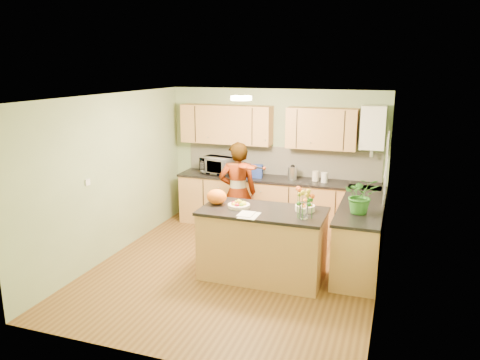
% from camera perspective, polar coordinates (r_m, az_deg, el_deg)
% --- Properties ---
extents(floor, '(4.50, 4.50, 0.00)m').
position_cam_1_polar(floor, '(6.95, -0.68, -10.89)').
color(floor, brown).
rests_on(floor, ground).
extents(ceiling, '(4.00, 4.50, 0.02)m').
position_cam_1_polar(ceiling, '(6.33, -0.75, 10.14)').
color(ceiling, white).
rests_on(ceiling, wall_back).
extents(wall_back, '(4.00, 0.02, 2.50)m').
position_cam_1_polar(wall_back, '(8.62, 4.37, 2.72)').
color(wall_back, gray).
rests_on(wall_back, floor).
extents(wall_front, '(4.00, 0.02, 2.50)m').
position_cam_1_polar(wall_front, '(4.58, -10.39, -7.64)').
color(wall_front, gray).
rests_on(wall_front, floor).
extents(wall_left, '(0.02, 4.50, 2.50)m').
position_cam_1_polar(wall_left, '(7.43, -15.39, 0.44)').
color(wall_left, gray).
rests_on(wall_left, floor).
extents(wall_right, '(0.02, 4.50, 2.50)m').
position_cam_1_polar(wall_right, '(6.17, 17.07, -2.39)').
color(wall_right, gray).
rests_on(wall_right, floor).
extents(back_counter, '(3.64, 0.62, 0.94)m').
position_cam_1_polar(back_counter, '(8.50, 4.40, -2.86)').
color(back_counter, '#B37947').
rests_on(back_counter, floor).
extents(right_counter, '(0.62, 2.24, 0.94)m').
position_cam_1_polar(right_counter, '(7.23, 14.54, -6.34)').
color(right_counter, '#B37947').
rests_on(right_counter, floor).
extents(splashback, '(3.60, 0.02, 0.52)m').
position_cam_1_polar(splashback, '(8.60, 4.98, 2.33)').
color(splashback, silver).
rests_on(splashback, back_counter).
extents(upper_cabinets, '(3.20, 0.34, 0.70)m').
position_cam_1_polar(upper_cabinets, '(8.41, 2.98, 6.60)').
color(upper_cabinets, '#B37947').
rests_on(upper_cabinets, wall_back).
extents(boiler, '(0.40, 0.30, 0.86)m').
position_cam_1_polar(boiler, '(8.10, 15.92, 6.14)').
color(boiler, white).
rests_on(boiler, wall_back).
extents(window_right, '(0.01, 1.30, 1.05)m').
position_cam_1_polar(window_right, '(6.68, 17.41, 1.46)').
color(window_right, white).
rests_on(window_right, wall_right).
extents(light_switch, '(0.02, 0.09, 0.09)m').
position_cam_1_polar(light_switch, '(6.94, -18.08, -0.26)').
color(light_switch, white).
rests_on(light_switch, wall_left).
extents(ceiling_lamp, '(0.30, 0.30, 0.07)m').
position_cam_1_polar(ceiling_lamp, '(6.61, 0.15, 9.96)').
color(ceiling_lamp, '#FFEABF').
rests_on(ceiling_lamp, ceiling).
extents(peninsula_island, '(1.71, 0.88, 0.98)m').
position_cam_1_polar(peninsula_island, '(6.57, 2.77, -7.74)').
color(peninsula_island, '#B37947').
rests_on(peninsula_island, floor).
extents(fruit_dish, '(0.31, 0.31, 0.11)m').
position_cam_1_polar(fruit_dish, '(6.50, -0.14, -2.99)').
color(fruit_dish, '#F8E5C6').
rests_on(fruit_dish, peninsula_island).
extents(orange_bowl, '(0.27, 0.27, 0.16)m').
position_cam_1_polar(orange_bowl, '(6.41, 7.94, -3.17)').
color(orange_bowl, '#F8E5C6').
rests_on(orange_bowl, peninsula_island).
extents(flower_vase, '(0.26, 0.26, 0.47)m').
position_cam_1_polar(flower_vase, '(6.02, 7.86, -1.82)').
color(flower_vase, silver).
rests_on(flower_vase, peninsula_island).
extents(orange_bag, '(0.36, 0.33, 0.22)m').
position_cam_1_polar(orange_bag, '(6.64, -2.85, -2.05)').
color(orange_bag, orange).
rests_on(orange_bag, peninsula_island).
extents(papers, '(0.24, 0.33, 0.01)m').
position_cam_1_polar(papers, '(6.16, 1.13, -4.31)').
color(papers, white).
rests_on(papers, peninsula_island).
extents(violinist, '(0.73, 0.60, 1.71)m').
position_cam_1_polar(violinist, '(7.74, -0.29, -1.56)').
color(violinist, '#E7B68D').
rests_on(violinist, floor).
extents(violin, '(0.71, 0.61, 0.18)m').
position_cam_1_polar(violin, '(7.35, 0.61, 1.72)').
color(violin, '#4B1704').
rests_on(violin, violinist).
extents(microwave, '(0.63, 0.49, 0.31)m').
position_cam_1_polar(microwave, '(8.71, -2.82, 1.80)').
color(microwave, white).
rests_on(microwave, back_counter).
extents(blue_box, '(0.30, 0.24, 0.22)m').
position_cam_1_polar(blue_box, '(8.43, 1.83, 1.09)').
color(blue_box, '#203796').
rests_on(blue_box, back_counter).
extents(kettle, '(0.16, 0.16, 0.30)m').
position_cam_1_polar(kettle, '(8.32, 6.41, 0.94)').
color(kettle, silver).
rests_on(kettle, back_counter).
extents(jar_cream, '(0.14, 0.14, 0.17)m').
position_cam_1_polar(jar_cream, '(8.25, 9.18, 0.48)').
color(jar_cream, '#F8E5C6').
rests_on(jar_cream, back_counter).
extents(jar_white, '(0.12, 0.12, 0.17)m').
position_cam_1_polar(jar_white, '(8.17, 10.24, 0.31)').
color(jar_white, white).
rests_on(jar_white, back_counter).
extents(potted_plant, '(0.53, 0.49, 0.51)m').
position_cam_1_polar(potted_plant, '(6.54, 14.55, -1.80)').
color(potted_plant, '#2E7326').
rests_on(potted_plant, right_counter).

